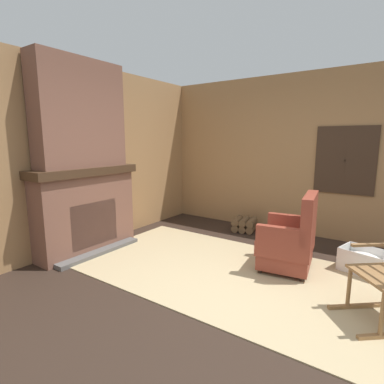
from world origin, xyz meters
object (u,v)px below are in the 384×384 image
object	(u,v)px
decorative_plate_on_mantel	(79,158)
oil_lamp_vase	(63,161)
armchair	(290,242)
laundry_basket	(364,261)
storage_case	(95,161)
firewood_stack	(244,224)

from	to	relation	value
decorative_plate_on_mantel	oil_lamp_vase	bearing A→B (deg)	-85.54
armchair	laundry_basket	xyz separation A→B (m)	(0.78, 0.42, -0.21)
laundry_basket	decorative_plate_on_mantel	bearing A→B (deg)	-157.07
storage_case	oil_lamp_vase	bearing A→B (deg)	-90.01
storage_case	decorative_plate_on_mantel	xyz separation A→B (m)	(-0.02, -0.26, 0.05)
armchair	decorative_plate_on_mantel	bearing A→B (deg)	13.26
armchair	storage_case	distance (m)	2.91
oil_lamp_vase	storage_case	size ratio (longest dim) A/B	1.40
storage_case	decorative_plate_on_mantel	distance (m)	0.27
decorative_plate_on_mantel	laundry_basket	bearing A→B (deg)	22.93
armchair	firewood_stack	world-z (taller)	armchair
firewood_stack	storage_case	bearing A→B (deg)	-128.08
firewood_stack	storage_case	distance (m)	2.72
armchair	firewood_stack	distance (m)	1.63
laundry_basket	decorative_plate_on_mantel	xyz separation A→B (m)	(-3.45, -1.46, 1.19)
armchair	oil_lamp_vase	xyz separation A→B (m)	(-2.65, -1.30, 0.96)
oil_lamp_vase	decorative_plate_on_mantel	bearing A→B (deg)	94.46
storage_case	decorative_plate_on_mantel	bearing A→B (deg)	-94.37
armchair	decorative_plate_on_mantel	distance (m)	3.03
laundry_basket	oil_lamp_vase	distance (m)	4.01
armchair	laundry_basket	distance (m)	0.91
armchair	storage_case	size ratio (longest dim) A/B	4.70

